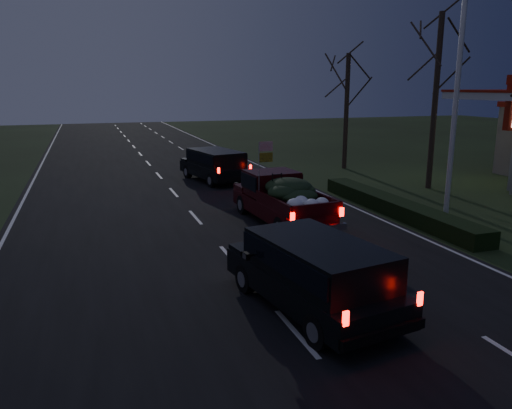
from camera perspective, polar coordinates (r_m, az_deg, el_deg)
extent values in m
plane|color=black|center=(15.16, -2.95, -6.13)|extent=(120.00, 120.00, 0.00)
cube|color=black|center=(15.16, -2.95, -6.09)|extent=(14.00, 120.00, 0.02)
cube|color=black|center=(20.97, 15.58, -0.24)|extent=(1.00, 10.00, 0.60)
cylinder|color=silver|center=(20.68, 21.88, 10.89)|extent=(0.20, 0.20, 9.00)
cylinder|color=black|center=(26.45, 19.77, 10.86)|extent=(0.28, 0.28, 8.50)
cylinder|color=black|center=(31.77, 10.28, 10.35)|extent=(0.28, 0.28, 7.00)
cube|color=#33070A|center=(18.91, 2.89, -0.24)|extent=(2.34, 5.20, 0.56)
cube|color=#33070A|center=(19.57, 1.78, 2.51)|extent=(1.98, 1.74, 0.91)
cube|color=black|center=(19.55, 1.78, 2.81)|extent=(2.07, 1.64, 0.56)
cube|color=#33070A|center=(17.69, 4.73, -0.21)|extent=(2.05, 2.95, 0.06)
ellipsoid|color=black|center=(18.06, 4.17, 1.56)|extent=(1.73, 1.92, 0.61)
cylinder|color=gray|center=(18.26, 0.34, 4.00)|extent=(0.03, 0.03, 2.03)
cube|color=red|center=(18.25, 1.15, 6.67)|extent=(0.53, 0.05, 0.35)
cube|color=gold|center=(18.30, 1.14, 5.40)|extent=(0.53, 0.05, 0.35)
cube|color=black|center=(27.32, -4.82, 3.99)|extent=(2.95, 5.14, 0.60)
cube|color=black|center=(26.99, -4.62, 5.35)|extent=(2.57, 3.84, 0.81)
cube|color=black|center=(26.98, -4.62, 5.52)|extent=(2.64, 3.76, 0.48)
cube|color=black|center=(11.70, 6.30, -8.96)|extent=(2.76, 5.10, 0.61)
cube|color=black|center=(11.26, 7.11, -6.15)|extent=(2.44, 3.79, 0.81)
cube|color=black|center=(11.23, 7.12, -5.76)|extent=(2.52, 3.70, 0.48)
cube|color=black|center=(11.70, -1.11, -5.92)|extent=(0.14, 0.24, 0.16)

